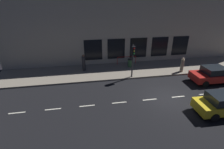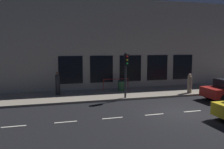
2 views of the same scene
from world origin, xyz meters
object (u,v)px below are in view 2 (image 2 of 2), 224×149
Objects in this scene: pedestrian_1 at (190,84)px; trash_bin at (121,86)px; traffic_light at (126,68)px; pedestrian_0 at (58,84)px.

pedestrian_1 reaches higher than trash_bin.
pedestrian_1 is at bearing -114.82° from trash_bin.
traffic_light is 2.08× the size of pedestrian_1.
traffic_light is at bearing 168.58° from trash_bin.
traffic_light is 5.74m from pedestrian_0.
traffic_light is at bearing 28.57° from pedestrian_1.
trash_bin is (2.87, -0.58, -1.85)m from traffic_light.
trash_bin is (2.42, 5.23, -0.29)m from pedestrian_1.
traffic_light is 1.84× the size of pedestrian_0.
pedestrian_0 reaches higher than trash_bin.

